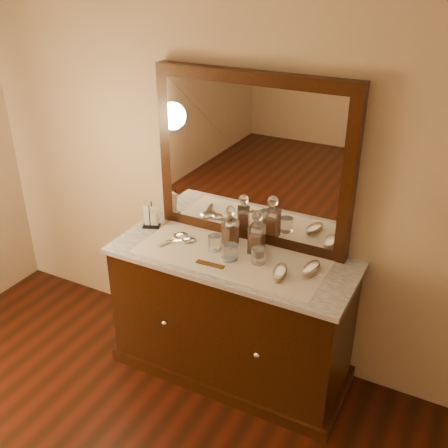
{
  "coord_description": "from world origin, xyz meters",
  "views": [
    {
      "loc": [
        1.16,
        -0.37,
        2.4
      ],
      "look_at": [
        0.0,
        1.85,
        1.1
      ],
      "focal_mm": 42.03,
      "sensor_mm": 36.0,
      "label": 1
    }
  ],
  "objects": [
    {
      "name": "knob_right",
      "position": [
        0.3,
        1.67,
        0.45
      ],
      "size": [
        0.04,
        0.04,
        0.04
      ],
      "primitive_type": "sphere",
      "color": "silver",
      "rests_on": "dresser_cabinet"
    },
    {
      "name": "dresser_plinth",
      "position": [
        0.0,
        1.96,
        0.04
      ],
      "size": [
        1.46,
        0.59,
        0.08
      ],
      "primitive_type": "cube",
      "color": "black",
      "rests_on": "floor"
    },
    {
      "name": "decanter_left",
      "position": [
        -0.07,
        2.07,
        0.95
      ],
      "size": [
        0.1,
        0.1,
        0.25
      ],
      "color": "#973E16",
      "rests_on": "lace_runner"
    },
    {
      "name": "marble_top",
      "position": [
        0.0,
        1.96,
        0.83
      ],
      "size": [
        1.44,
        0.59,
        0.03
      ],
      "primitive_type": "cube",
      "color": "white",
      "rests_on": "dresser_cabinet"
    },
    {
      "name": "brush_near",
      "position": [
        0.33,
        1.88,
        0.88
      ],
      "size": [
        0.11,
        0.18,
        0.05
      ],
      "color": "#9C7C5F",
      "rests_on": "lace_runner"
    },
    {
      "name": "decanter_right",
      "position": [
        0.11,
        2.05,
        0.96
      ],
      "size": [
        0.09,
        0.09,
        0.27
      ],
      "color": "#973E16",
      "rests_on": "lace_runner"
    },
    {
      "name": "comb",
      "position": [
        -0.06,
        1.8,
        0.86
      ],
      "size": [
        0.17,
        0.04,
        0.01
      ],
      "primitive_type": "cube",
      "rotation": [
        0.0,
        0.0,
        0.05
      ],
      "color": "brown",
      "rests_on": "lace_runner"
    },
    {
      "name": "knob_left",
      "position": [
        -0.3,
        1.67,
        0.45
      ],
      "size": [
        0.04,
        0.04,
        0.04
      ],
      "primitive_type": "sphere",
      "color": "silver",
      "rests_on": "dresser_cabinet"
    },
    {
      "name": "napkin_rack",
      "position": [
        -0.62,
        2.04,
        0.92
      ],
      "size": [
        0.12,
        0.1,
        0.16
      ],
      "color": "black",
      "rests_on": "marble_top"
    },
    {
      "name": "pin_dish",
      "position": [
        0.0,
        1.9,
        0.86
      ],
      "size": [
        0.1,
        0.1,
        0.01
      ],
      "primitive_type": "cylinder",
      "rotation": [
        0.0,
        0.0,
        0.21
      ],
      "color": "white",
      "rests_on": "lace_runner"
    },
    {
      "name": "hand_mirror_outer",
      "position": [
        -0.38,
        1.98,
        0.86
      ],
      "size": [
        0.11,
        0.23,
        0.02
      ],
      "color": "silver",
      "rests_on": "lace_runner"
    },
    {
      "name": "mirror_frame",
      "position": [
        0.0,
        2.2,
        1.35
      ],
      "size": [
        1.2,
        0.08,
        1.0
      ],
      "primitive_type": "cube",
      "color": "black",
      "rests_on": "marble_top"
    },
    {
      "name": "brush_far",
      "position": [
        0.47,
        1.99,
        0.88
      ],
      "size": [
        0.09,
        0.17,
        0.05
      ],
      "color": "#9C7C5F",
      "rests_on": "lace_runner"
    },
    {
      "name": "hand_mirror_inner",
      "position": [
        -0.32,
        1.97,
        0.86
      ],
      "size": [
        0.18,
        0.15,
        0.02
      ],
      "color": "silver",
      "rests_on": "lace_runner"
    },
    {
      "name": "tumblers",
      "position": [
        0.02,
        1.94,
        0.9
      ],
      "size": [
        0.37,
        0.13,
        0.09
      ],
      "color": "white",
      "rests_on": "lace_runner"
    },
    {
      "name": "mirror_glass",
      "position": [
        0.0,
        2.17,
        1.35
      ],
      "size": [
        1.06,
        0.01,
        0.86
      ],
      "primitive_type": "cube",
      "color": "white",
      "rests_on": "marble_top"
    },
    {
      "name": "dresser_cabinet",
      "position": [
        0.0,
        1.96,
        0.41
      ],
      "size": [
        1.4,
        0.55,
        0.82
      ],
      "primitive_type": "cube",
      "color": "black",
      "rests_on": "floor"
    },
    {
      "name": "lace_runner",
      "position": [
        0.0,
        1.94,
        0.85
      ],
      "size": [
        1.1,
        0.45,
        0.0
      ],
      "primitive_type": "cube",
      "color": "white",
      "rests_on": "marble_top"
    }
  ]
}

